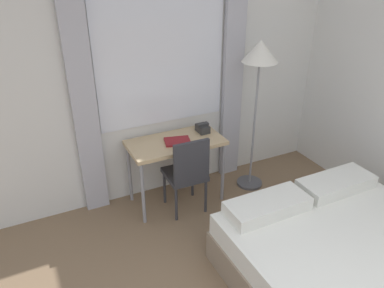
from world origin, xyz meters
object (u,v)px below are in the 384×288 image
standing_lamp (259,65)px  telephone (203,128)px  bed (360,273)px  desk (176,147)px  book (177,141)px  desk_chair (187,171)px

standing_lamp → telephone: standing_lamp is taller
bed → standing_lamp: 2.16m
desk → standing_lamp: bearing=-5.9°
bed → telephone: size_ratio=12.10×
bed → book: bearing=112.6°
desk → telephone: 0.38m
desk → telephone: size_ratio=6.38×
desk_chair → bed: size_ratio=0.47×
desk_chair → book: desk_chair is taller
desk_chair → standing_lamp: standing_lamp is taller
desk → bed: 2.07m
desk → book: size_ratio=3.34×
desk_chair → book: (-0.02, 0.20, 0.26)m
desk → desk_chair: 0.30m
bed → telephone: telephone is taller
telephone → book: size_ratio=0.52×
desk → standing_lamp: size_ratio=0.58×
standing_lamp → desk: bearing=174.1°
desk_chair → book: 0.33m
desk_chair → standing_lamp: (0.91, 0.14, 0.98)m
desk → bed: (0.77, -1.87, -0.42)m
bed → standing_lamp: bearing=85.0°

